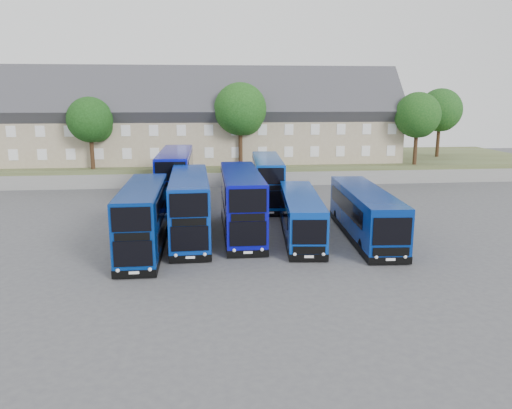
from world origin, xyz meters
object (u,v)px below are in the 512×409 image
object	(u,v)px
dd_front_mid	(190,208)
tree_east	(418,117)
tree_far	(441,112)
coach_east_a	(301,216)
tree_mid	(242,111)
dd_front_left	(143,220)
tree_west	(92,121)

from	to	relation	value
dd_front_mid	tree_east	bearing A→B (deg)	38.81
tree_east	tree_far	distance (m)	9.23
coach_east_a	tree_mid	world-z (taller)	tree_mid
dd_front_mid	coach_east_a	size ratio (longest dim) A/B	0.98
tree_far	dd_front_mid	bearing A→B (deg)	-137.81
dd_front_left	tree_east	xyz separation A→B (m)	(28.03, 23.88, 5.35)
tree_mid	tree_far	distance (m)	26.80
dd_front_mid	tree_far	world-z (taller)	tree_far
coach_east_a	tree_mid	bearing A→B (deg)	101.87
tree_east	dd_front_left	bearing A→B (deg)	-139.57
dd_front_mid	tree_west	world-z (taller)	tree_west
tree_mid	dd_front_left	bearing A→B (deg)	-108.23
coach_east_a	tree_far	distance (m)	37.70
coach_east_a	tree_east	xyz separation A→B (m)	(17.53, 21.78, 5.89)
dd_front_mid	tree_west	bearing A→B (deg)	115.58
tree_west	coach_east_a	bearing A→B (deg)	-49.71
tree_west	tree_far	size ratio (longest dim) A/B	0.88
dd_front_mid	tree_east	size ratio (longest dim) A/B	1.36
tree_west	tree_east	xyz separation A→B (m)	(36.00, 0.00, 0.34)
dd_front_left	coach_east_a	distance (m)	10.72
tree_mid	tree_far	bearing A→B (deg)	14.04
tree_mid	tree_east	distance (m)	20.02
dd_front_mid	tree_far	bearing A→B (deg)	40.82
tree_mid	tree_east	bearing A→B (deg)	-1.43
coach_east_a	tree_far	size ratio (longest dim) A/B	1.31
tree_mid	tree_east	size ratio (longest dim) A/B	1.12
coach_east_a	tree_east	size ratio (longest dim) A/B	1.39
tree_west	tree_mid	bearing A→B (deg)	1.79
dd_front_left	tree_west	xyz separation A→B (m)	(-7.97, 23.88, 5.01)
dd_front_mid	coach_east_a	bearing A→B (deg)	-5.20
dd_front_mid	tree_west	size ratio (longest dim) A/B	1.45
tree_west	tree_far	xyz separation A→B (m)	(42.00, 7.00, 0.68)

